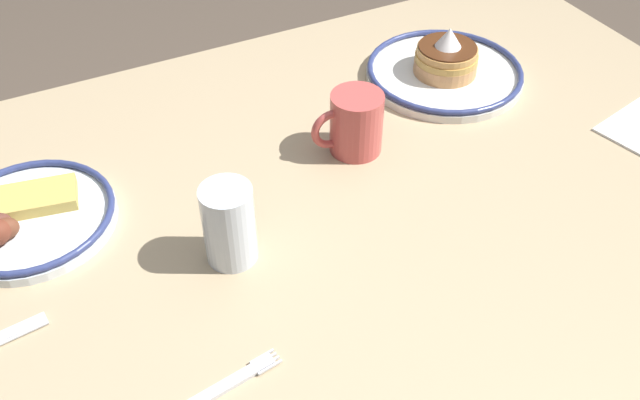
{
  "coord_description": "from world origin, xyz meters",
  "views": [
    {
      "loc": [
        0.38,
        0.65,
        1.41
      ],
      "look_at": [
        0.06,
        0.01,
        0.76
      ],
      "focal_mm": 39.12,
      "sensor_mm": 36.0,
      "label": 1
    }
  ],
  "objects_px": {
    "plate_near_main": "(28,217)",
    "fork_near": "(209,395)",
    "plate_center_pancakes": "(445,69)",
    "coffee_mug": "(355,123)",
    "drinking_glass": "(229,228)"
  },
  "relations": [
    {
      "from": "fork_near",
      "to": "drinking_glass",
      "type": "bearing_deg",
      "value": -118.66
    },
    {
      "from": "fork_near",
      "to": "plate_near_main",
      "type": "bearing_deg",
      "value": -71.01
    },
    {
      "from": "coffee_mug",
      "to": "plate_near_main",
      "type": "bearing_deg",
      "value": -6.42
    },
    {
      "from": "plate_center_pancakes",
      "to": "fork_near",
      "type": "height_order",
      "value": "plate_center_pancakes"
    },
    {
      "from": "plate_near_main",
      "to": "fork_near",
      "type": "distance_m",
      "value": 0.39
    },
    {
      "from": "plate_near_main",
      "to": "coffee_mug",
      "type": "distance_m",
      "value": 0.49
    },
    {
      "from": "fork_near",
      "to": "plate_center_pancakes",
      "type": "bearing_deg",
      "value": -145.0
    },
    {
      "from": "plate_near_main",
      "to": "drinking_glass",
      "type": "bearing_deg",
      "value": 141.63
    },
    {
      "from": "plate_near_main",
      "to": "drinking_glass",
      "type": "height_order",
      "value": "drinking_glass"
    },
    {
      "from": "coffee_mug",
      "to": "fork_near",
      "type": "relative_size",
      "value": 0.63
    },
    {
      "from": "plate_near_main",
      "to": "plate_center_pancakes",
      "type": "xyz_separation_m",
      "value": [
        -0.72,
        -0.05,
        0.01
      ]
    },
    {
      "from": "plate_center_pancakes",
      "to": "drinking_glass",
      "type": "distance_m",
      "value": 0.55
    },
    {
      "from": "plate_center_pancakes",
      "to": "fork_near",
      "type": "bearing_deg",
      "value": 35.0
    },
    {
      "from": "plate_center_pancakes",
      "to": "coffee_mug",
      "type": "xyz_separation_m",
      "value": [
        0.24,
        0.1,
        0.03
      ]
    },
    {
      "from": "plate_near_main",
      "to": "fork_near",
      "type": "xyz_separation_m",
      "value": [
        -0.13,
        0.37,
        -0.01
      ]
    }
  ]
}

